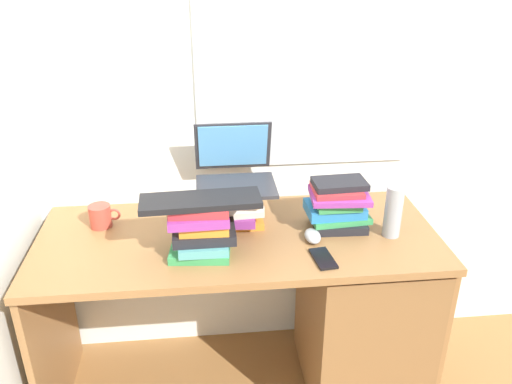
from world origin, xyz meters
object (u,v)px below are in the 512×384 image
Objects in this scene: computer_mouse at (313,236)px; mug at (101,216)px; book_stack_side at (338,205)px; laptop at (234,169)px; book_stack_keyboard_riser at (202,229)px; cell_phone at (323,258)px; book_stack_tall at (235,207)px; keyboard at (200,201)px; desk at (335,306)px; water_bottle at (393,212)px.

mug reaches higher than computer_mouse.
book_stack_side is 0.43m from laptop.
mug is (-0.40, 0.24, -0.05)m from book_stack_keyboard_riser.
cell_phone is at bearing -49.88° from laptop.
keyboard is (-0.13, -0.20, 0.13)m from book_stack_tall.
computer_mouse is (0.28, -0.15, -0.06)m from book_stack_tall.
computer_mouse is 0.84× the size of mug.
computer_mouse is (-0.12, -0.04, 0.37)m from desk.
computer_mouse is at bearing -139.91° from book_stack_side.
cell_phone is at bearing -14.46° from keyboard.
water_bottle is (0.59, -0.14, 0.02)m from book_stack_tall.
laptop is at bearing 61.94° from book_stack_keyboard_riser.
desk is at bearing 9.41° from book_stack_keyboard_riser.
cell_phone is (0.43, -0.09, -0.09)m from book_stack_keyboard_riser.
desk is 0.60m from book_stack_tall.
book_stack_side is 0.93m from mug.
cell_phone is (0.01, -0.14, -0.01)m from computer_mouse.
desk is 0.78m from keyboard.
desk is at bearing -83.83° from book_stack_side.
laptop is 2.25× the size of cell_phone.
book_stack_keyboard_riser is 0.31m from laptop.
computer_mouse is at bearing 6.40° from book_stack_keyboard_riser.
computer_mouse is 0.76× the size of cell_phone.
keyboard is 0.73m from water_bottle.
laptop reaches higher than mug.
book_stack_keyboard_riser reaches higher than computer_mouse.
mug is at bearing 174.83° from book_stack_tall.
water_bottle reaches higher than computer_mouse.
water_bottle is (0.19, -0.09, 0.01)m from book_stack_side.
water_bottle reaches higher than desk.
book_stack_keyboard_riser is 0.97× the size of book_stack_side.
water_bottle reaches higher than book_stack_tall.
cell_phone is at bearing -85.61° from computer_mouse.
computer_mouse is at bearing -13.60° from mug.
book_stack_side is 0.82× the size of laptop.
laptop is at bearing 1.14° from mug.
book_stack_keyboard_riser is 0.80× the size of laptop.
computer_mouse is (0.28, -0.21, -0.20)m from laptop.
book_stack_keyboard_riser is 0.55m from book_stack_side.
book_stack_keyboard_riser is at bearing -118.06° from laptop.
keyboard is 2.06× the size of water_bottle.
book_stack_tall is 0.24m from book_stack_keyboard_riser.
book_stack_side is (-0.01, 0.06, 0.45)m from desk.
mug is at bearing 170.39° from water_bottle.
desk is 0.72m from laptop.
mug is at bearing 146.12° from keyboard.
laptop reaches higher than book_stack_side.
cell_phone is (-0.11, -0.24, -0.09)m from book_stack_side.
book_stack_side reaches higher than cell_phone.
water_bottle is (0.19, -0.04, 0.45)m from desk.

